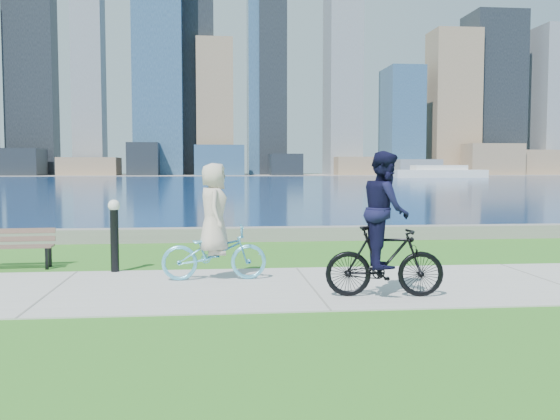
% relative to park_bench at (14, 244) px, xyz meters
% --- Properties ---
extents(ground, '(320.00, 320.00, 0.00)m').
position_rel_park_bench_xyz_m(ground, '(5.27, -2.35, -0.45)').
color(ground, '#29691B').
rests_on(ground, ground).
extents(concrete_path, '(80.00, 3.50, 0.02)m').
position_rel_park_bench_xyz_m(concrete_path, '(5.27, -2.35, -0.44)').
color(concrete_path, '#A5A5A0').
rests_on(concrete_path, ground).
extents(seawall, '(90.00, 0.50, 0.35)m').
position_rel_park_bench_xyz_m(seawall, '(5.27, 3.85, -0.28)').
color(seawall, slate).
rests_on(seawall, ground).
extents(bay_water, '(320.00, 131.00, 0.01)m').
position_rel_park_bench_xyz_m(bay_water, '(5.27, 69.65, -0.45)').
color(bay_water, navy).
rests_on(bay_water, ground).
extents(far_shore, '(320.00, 30.00, 0.12)m').
position_rel_park_bench_xyz_m(far_shore, '(5.27, 127.65, -0.39)').
color(far_shore, gray).
rests_on(far_shore, ground).
extents(city_skyline, '(178.78, 22.29, 76.00)m').
position_rel_park_bench_xyz_m(city_skyline, '(3.91, 126.71, 21.31)').
color(city_skyline, black).
rests_on(city_skyline, ground).
extents(ferry_far, '(15.76, 4.50, 2.14)m').
position_rel_park_bench_xyz_m(ferry_far, '(41.81, 90.91, 0.44)').
color(ferry_far, silver).
rests_on(ferry_far, ground).
extents(park_bench, '(1.46, 0.58, 0.74)m').
position_rel_park_bench_xyz_m(park_bench, '(0.00, 0.00, 0.00)').
color(park_bench, black).
rests_on(park_bench, ground).
extents(bollard_lamp, '(0.21, 0.21, 1.32)m').
position_rel_park_bench_xyz_m(bollard_lamp, '(1.95, -0.68, 0.30)').
color(bollard_lamp, black).
rests_on(bollard_lamp, ground).
extents(cyclist_woman, '(0.64, 1.76, 1.95)m').
position_rel_park_bench_xyz_m(cyclist_woman, '(3.74, -1.68, 0.29)').
color(cyclist_woman, '#61C6ED').
rests_on(cyclist_woman, ground).
extents(cyclist_man, '(0.73, 1.76, 2.12)m').
position_rel_park_bench_xyz_m(cyclist_man, '(6.21, -3.31, 0.46)').
color(cyclist_man, black).
rests_on(cyclist_man, ground).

